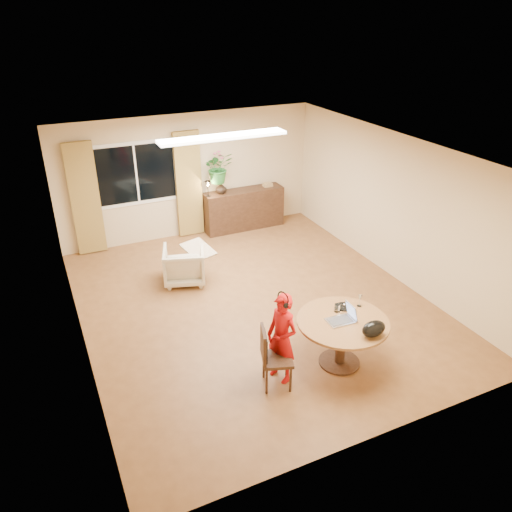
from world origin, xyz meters
The scene contains 24 objects.
floor centered at (0.00, 0.00, 0.00)m, with size 6.50×6.50×0.00m, color brown.
ceiling centered at (0.00, 0.00, 2.60)m, with size 6.50×6.50×0.00m, color white.
wall_back centered at (0.00, 3.25, 1.30)m, with size 5.50×5.50×0.00m, color tan.
wall_left centered at (-2.75, 0.00, 1.30)m, with size 6.50×6.50×0.00m, color tan.
wall_right centered at (2.75, 0.00, 1.30)m, with size 6.50×6.50×0.00m, color tan.
window centered at (-1.10, 3.23, 1.50)m, with size 1.70×0.03×1.30m.
curtain_left centered at (-2.15, 3.15, 1.15)m, with size 0.55×0.08×2.25m, color olive.
curtain_right centered at (-0.05, 3.15, 1.15)m, with size 0.55×0.08×2.25m, color olive.
ceiling_panel centered at (0.00, 1.20, 2.57)m, with size 2.20×0.35×0.05m, color white.
dining_table centered at (0.44, -1.93, 0.56)m, with size 1.25×1.25×0.71m.
dining_chair centered at (-0.56, -1.96, 0.44)m, with size 0.42×0.39×0.88m, color black, non-canonical shape.
child centered at (-0.45, -1.85, 0.64)m, with size 0.31×0.47×1.28m, color red.
laptop centered at (0.39, -1.93, 0.84)m, with size 0.38×0.25×0.25m, color #B7B7BC, non-canonical shape.
tumbler centered at (0.49, -1.71, 0.77)m, with size 0.08×0.08×0.12m, color white, non-canonical shape.
wine_glass centered at (0.85, -1.72, 0.80)m, with size 0.06×0.06×0.18m, color white, non-canonical shape.
pot_lid centered at (0.64, -1.66, 0.73)m, with size 0.23×0.23×0.04m, color white, non-canonical shape.
handbag centered at (0.59, -2.39, 0.83)m, with size 0.34×0.20×0.22m, color black, non-canonical shape.
armchair centered at (-0.81, 1.23, 0.34)m, with size 0.72×0.74×0.67m, color #BDAD95.
throw centered at (-0.55, 1.18, 0.69)m, with size 0.45×0.55×0.03m, color beige, non-canonical shape.
sideboard centered at (1.14, 3.01, 0.45)m, with size 1.79×0.44×0.90m, color black.
vase centered at (0.62, 3.01, 1.02)m, with size 0.24×0.24×0.25m, color black.
bouquet centered at (0.57, 3.01, 1.47)m, with size 0.59×0.51×0.66m, color #296B28.
book_stack centered at (1.73, 3.01, 0.94)m, with size 0.21×0.15×0.08m, color olive, non-canonical shape.
desk_lamp centered at (0.30, 2.96, 1.07)m, with size 0.14×0.14×0.35m, color black, non-canonical shape.
Camera 1 is at (-2.99, -6.52, 4.53)m, focal length 35.00 mm.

